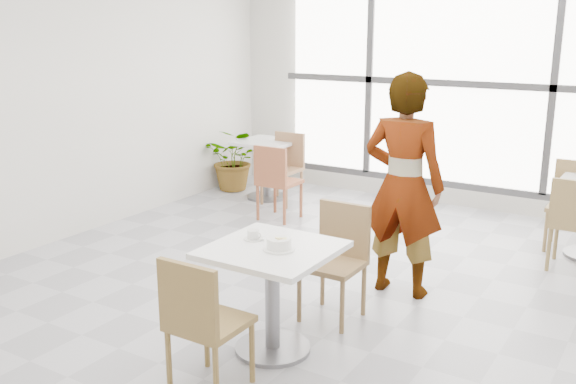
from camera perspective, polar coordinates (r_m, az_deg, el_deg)
The scene contains 16 objects.
floor at distance 5.21m, azimuth 1.77°, elevation -9.98°, with size 7.00×7.00×0.00m, color #9E9EA5.
wall_back at distance 7.99m, azimuth 14.77°, elevation 9.35°, with size 6.00×6.00×0.00m, color silver.
wall_left at distance 6.79m, azimuth -20.78°, elevation 8.03°, with size 7.00×7.00×0.00m, color silver.
window at distance 7.93m, azimuth 14.63°, elevation 9.32°, with size 4.60×0.07×2.52m.
main_table at distance 4.33m, azimuth -1.41°, elevation -7.74°, with size 0.80×0.80×0.75m.
chair_near at distance 3.88m, azimuth -7.76°, elevation -10.97°, with size 0.42×0.42×0.87m.
chair_far at distance 4.88m, azimuth 4.43°, elevation -5.42°, with size 0.42×0.42×0.87m.
oatmeal_bowl at distance 4.18m, azimuth -0.81°, elevation -4.60°, with size 0.21×0.21×0.09m.
coffee_cup at distance 4.39m, azimuth -3.08°, elevation -3.86°, with size 0.16×0.13×0.07m.
person at distance 5.25m, azimuth 10.22°, elevation 0.56°, with size 0.67×0.44×1.83m, color black.
bg_table_left at distance 8.20m, azimuth -1.91°, elevation 2.77°, with size 0.70×0.70×0.75m.
bg_chair_left_near at distance 7.23m, azimuth -1.12°, elevation 1.28°, with size 0.42×0.42×0.87m.
bg_chair_left_far at distance 8.01m, azimuth -0.25°, elevation 2.59°, with size 0.42×0.42×0.87m.
bg_chair_right_near at distance 6.26m, azimuth 24.17°, elevation -2.16°, with size 0.42×0.42×0.87m.
bg_chair_right_far at distance 6.93m, azimuth 24.00°, elevation -0.60°, with size 0.42×0.42×0.87m.
plant_left at distance 8.65m, azimuth -4.72°, elevation 2.92°, with size 0.76×0.66×0.84m, color #557841.
Camera 1 is at (2.37, -4.10, 2.17)m, focal length 40.04 mm.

